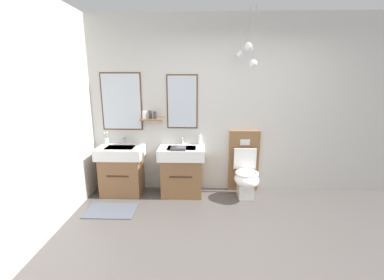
{
  "coord_description": "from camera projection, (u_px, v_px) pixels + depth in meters",
  "views": [
    {
      "loc": [
        -0.6,
        -2.19,
        1.82
      ],
      "look_at": [
        -0.71,
        1.45,
        0.93
      ],
      "focal_mm": 24.12,
      "sensor_mm": 36.0,
      "label": 1
    }
  ],
  "objects": [
    {
      "name": "tap_on_right_sink",
      "position": [
        182.0,
        140.0,
        4.13
      ],
      "size": [
        0.03,
        0.13,
        0.11
      ],
      "color": "silver",
      "rests_on": "vanity_sink_right"
    },
    {
      "name": "tap_on_left_sink",
      "position": [
        124.0,
        140.0,
        4.16
      ],
      "size": [
        0.03,
        0.13,
        0.11
      ],
      "color": "silver",
      "rests_on": "vanity_sink_left"
    },
    {
      "name": "bath_mat",
      "position": [
        111.0,
        211.0,
        3.6
      ],
      "size": [
        0.68,
        0.44,
        0.01
      ],
      "primitive_type": "cube",
      "color": "#474C56",
      "rests_on": "ground"
    },
    {
      "name": "folded_hand_towel",
      "position": [
        178.0,
        148.0,
        3.82
      ],
      "size": [
        0.22,
        0.16,
        0.04
      ],
      "primitive_type": "cube",
      "color": "#47474C",
      "rests_on": "vanity_sink_right"
    },
    {
      "name": "toilet",
      "position": [
        245.0,
        172.0,
        4.04
      ],
      "size": [
        0.48,
        0.62,
        1.0
      ],
      "color": "brown",
      "rests_on": "ground"
    },
    {
      "name": "vanity_sink_right",
      "position": [
        182.0,
        170.0,
        4.06
      ],
      "size": [
        0.71,
        0.5,
        0.77
      ],
      "color": "brown",
      "rests_on": "ground"
    },
    {
      "name": "soap_dispenser",
      "position": [
        200.0,
        140.0,
        4.12
      ],
      "size": [
        0.06,
        0.06,
        0.18
      ],
      "color": "white",
      "rests_on": "vanity_sink_right"
    },
    {
      "name": "wall_back",
      "position": [
        237.0,
        106.0,
        4.07
      ],
      "size": [
        4.89,
        0.55,
        2.75
      ],
      "color": "beige",
      "rests_on": "ground"
    },
    {
      "name": "toothbrush_cup",
      "position": [
        107.0,
        141.0,
        4.16
      ],
      "size": [
        0.07,
        0.07,
        0.2
      ],
      "color": "silver",
      "rests_on": "vanity_sink_left"
    },
    {
      "name": "vanity_sink_left",
      "position": [
        122.0,
        169.0,
        4.09
      ],
      "size": [
        0.71,
        0.5,
        0.77
      ],
      "color": "brown",
      "rests_on": "ground"
    },
    {
      "name": "ground_plane",
      "position": [
        259.0,
        271.0,
        2.55
      ],
      "size": [
        6.09,
        5.14,
        0.1
      ],
      "primitive_type": "cube",
      "color": "#4C4744",
      "rests_on": "ground"
    }
  ]
}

